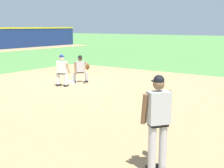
{
  "coord_description": "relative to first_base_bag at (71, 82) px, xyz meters",
  "views": [
    {
      "loc": [
        -10.99,
        -10.21,
        2.72
      ],
      "look_at": [
        -4.21,
        -5.41,
        1.17
      ],
      "focal_mm": 50.0,
      "sensor_mm": 36.0,
      "label": 1
    }
  ],
  "objects": [
    {
      "name": "first_base_bag",
      "position": [
        0.0,
        0.0,
        0.0
      ],
      "size": [
        0.38,
        0.38,
        0.09
      ],
      "primitive_type": "cube",
      "color": "white",
      "rests_on": "ground"
    },
    {
      "name": "baseball",
      "position": [
        -2.79,
        -3.74,
        -0.01
      ],
      "size": [
        0.07,
        0.07,
        0.07
      ],
      "primitive_type": "sphere",
      "color": "white",
      "rests_on": "ground"
    },
    {
      "name": "infield_dirt_patch",
      "position": [
        -3.01,
        -3.86,
        -0.04
      ],
      "size": [
        18.0,
        18.0,
        0.01
      ],
      "primitive_type": "cube",
      "color": "tan",
      "rests_on": "ground"
    },
    {
      "name": "baserunner",
      "position": [
        -0.87,
        -0.24,
        0.75
      ],
      "size": [
        0.55,
        0.66,
        1.46
      ],
      "color": "black",
      "rests_on": "ground"
    },
    {
      "name": "pitcher",
      "position": [
        -5.98,
        -7.71,
        1.01
      ],
      "size": [
        0.85,
        0.54,
        1.86
      ],
      "color": "black",
      "rests_on": "ground"
    },
    {
      "name": "ground_plane",
      "position": [
        0.0,
        0.0,
        -0.04
      ],
      "size": [
        160.0,
        160.0,
        0.0
      ],
      "primitive_type": "plane",
      "color": "#518942"
    },
    {
      "name": "first_baseman",
      "position": [
        0.34,
        -0.33,
        0.69
      ],
      "size": [
        0.71,
        1.09,
        1.34
      ],
      "color": "black",
      "rests_on": "ground"
    }
  ]
}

